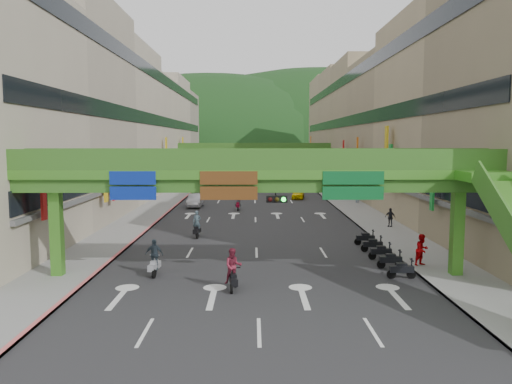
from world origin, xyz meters
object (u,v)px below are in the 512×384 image
at_px(overpass_near, 275,185).
at_px(car_silver, 195,201).
at_px(scooter_rider_near, 197,225).
at_px(pedestrian_red, 422,252).
at_px(scooter_rider_mid, 233,269).
at_px(car_yellow, 298,194).

relative_size(overpass_near, car_silver, 6.32).
bearing_deg(scooter_rider_near, pedestrian_red, -32.85).
bearing_deg(pedestrian_red, scooter_rider_mid, 171.63).
distance_m(overpass_near, pedestrian_red, 10.18).
bearing_deg(car_yellow, pedestrian_red, -74.32).
bearing_deg(car_silver, scooter_rider_near, -81.81).
relative_size(scooter_rider_near, scooter_rider_mid, 0.97).
distance_m(scooter_rider_mid, car_yellow, 40.10).
xyz_separation_m(scooter_rider_near, scooter_rider_mid, (3.37, -13.77, 0.13)).
bearing_deg(scooter_rider_near, scooter_rider_mid, -76.24).
xyz_separation_m(scooter_rider_mid, car_silver, (-5.56, 31.75, -0.40)).
relative_size(scooter_rider_mid, car_yellow, 0.58).
relative_size(car_silver, car_yellow, 1.18).
distance_m(scooter_rider_near, car_yellow, 27.69).
bearing_deg(overpass_near, pedestrian_red, 16.45).
bearing_deg(pedestrian_red, scooter_rider_near, 116.73).
bearing_deg(pedestrian_red, overpass_near, 166.02).
relative_size(overpass_near, scooter_rider_near, 13.27).
height_order(overpass_near, pedestrian_red, overpass_near).
bearing_deg(pedestrian_red, car_silver, 90.87).
distance_m(scooter_rider_near, scooter_rider_mid, 14.18).
height_order(scooter_rider_near, scooter_rider_mid, scooter_rider_mid).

